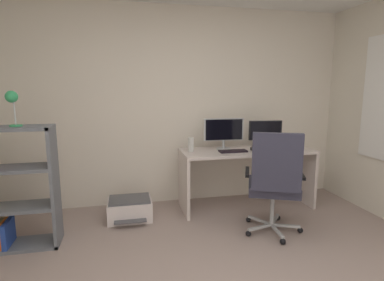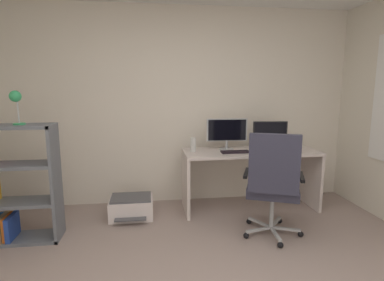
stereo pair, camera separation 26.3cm
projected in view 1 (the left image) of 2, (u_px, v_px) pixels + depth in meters
wall_back at (173, 107)px, 4.09m from camera, size 4.61×0.10×2.55m
desk at (247, 164)px, 3.94m from camera, size 1.67×0.60×0.75m
monitor_main at (224, 131)px, 3.90m from camera, size 0.51×0.18×0.39m
monitor_secondary at (265, 132)px, 4.02m from camera, size 0.43×0.18×0.35m
keyboard at (233, 151)px, 3.77m from camera, size 0.34×0.13×0.02m
computer_mouse at (254, 149)px, 3.85m from camera, size 0.07×0.11×0.03m
desktop_speaker at (191, 145)px, 3.79m from camera, size 0.07×0.07×0.17m
office_chair at (274, 180)px, 3.15m from camera, size 0.67×0.70×1.11m
desk_lamp at (12, 101)px, 2.80m from camera, size 0.12×0.11×0.32m
printer at (130, 209)px, 3.63m from camera, size 0.51×0.46×0.25m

